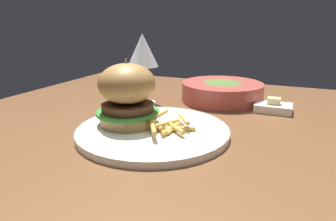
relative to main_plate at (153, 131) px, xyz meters
name	(u,v)px	position (x,y,z in m)	size (l,w,h in m)	color
dining_table	(207,156)	(0.08, 0.12, -0.09)	(1.22, 0.94, 0.74)	brown
main_plate	(153,131)	(0.00, 0.00, 0.00)	(0.30, 0.30, 0.01)	white
burger_sandwich	(127,94)	(-0.06, 0.00, 0.07)	(0.13, 0.13, 0.13)	tan
fries_pile	(168,125)	(0.03, 0.00, 0.02)	(0.11, 0.12, 0.03)	gold
wine_glass	(143,52)	(-0.12, 0.20, 0.13)	(0.08, 0.08, 0.19)	silver
butter_dish	(273,107)	(0.21, 0.26, 0.00)	(0.09, 0.06, 0.04)	white
soup_bowl	(222,91)	(0.07, 0.31, 0.02)	(0.23, 0.23, 0.06)	#B24C42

